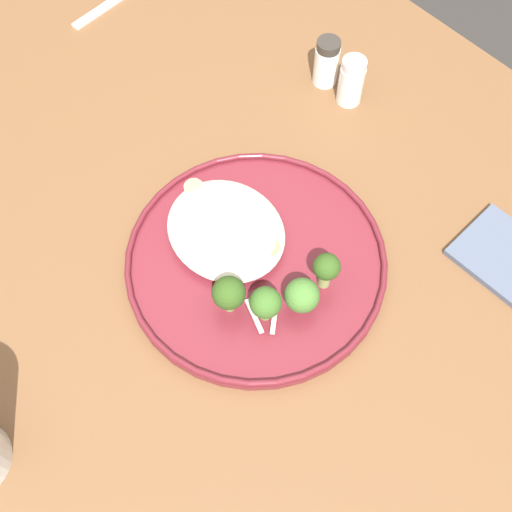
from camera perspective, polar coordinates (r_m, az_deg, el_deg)
name	(u,v)px	position (r m, az deg, el deg)	size (l,w,h in m)	color
ground	(228,429)	(1.42, -2.51, -14.98)	(6.00, 6.00, 0.00)	#2D2B28
wooden_dining_table	(207,298)	(0.80, -4.34, -3.72)	(1.40, 1.00, 0.74)	brown
dinner_plate	(256,261)	(0.72, 0.00, -0.44)	(0.29, 0.29, 0.02)	maroon
noodle_bed	(226,230)	(0.72, -2.67, 2.33)	(0.14, 0.12, 0.02)	beige
seared_scallop_rear_pale	(230,215)	(0.73, -2.33, 3.61)	(0.02, 0.02, 0.01)	#DBB77A
seared_scallop_tilted_round	(224,236)	(0.72, -2.83, 1.73)	(0.03, 0.03, 0.02)	#E5C689
seared_scallop_tiny_bay	(209,250)	(0.71, -4.18, 0.55)	(0.03, 0.03, 0.02)	#DBB77A
seared_scallop_on_noodles	(194,189)	(0.75, -5.50, 5.90)	(0.02, 0.02, 0.01)	beige
seared_scallop_right_edge	(250,231)	(0.72, -0.54, 2.18)	(0.02, 0.02, 0.02)	#E5C689
seared_scallop_front_small	(265,248)	(0.71, 0.78, 0.69)	(0.03, 0.03, 0.01)	#DBB77A
broccoli_floret_near_rim	(302,296)	(0.67, 4.07, -3.52)	(0.04, 0.04, 0.05)	#89A356
broccoli_floret_left_leaning	(266,303)	(0.66, 0.84, -4.19)	(0.03, 0.03, 0.05)	#7A994C
broccoli_floret_beside_noodles	(326,268)	(0.68, 6.22, -1.10)	(0.03, 0.03, 0.05)	#89A356
broccoli_floret_right_tilted	(229,293)	(0.66, -2.42, -3.32)	(0.04, 0.04, 0.05)	#7A994C
onion_sliver_short_strip	(253,317)	(0.68, -0.22, -5.38)	(0.04, 0.01, 0.00)	silver
onion_sliver_pale_crescent	(274,317)	(0.68, 1.63, -5.43)	(0.04, 0.01, 0.00)	silver
salt_shaker	(351,81)	(0.85, 8.40, 14.99)	(0.03, 0.03, 0.07)	white
pepper_shaker	(327,62)	(0.87, 6.23, 16.62)	(0.03, 0.03, 0.07)	white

